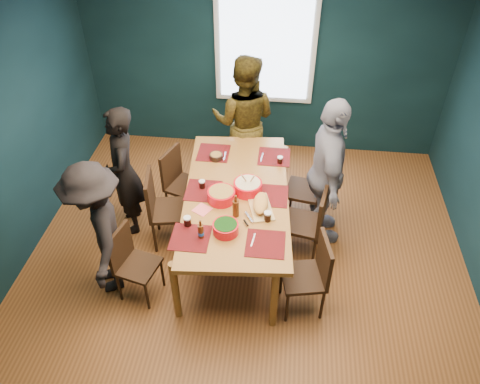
# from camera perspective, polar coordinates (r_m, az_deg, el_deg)

# --- Properties ---
(room) EXTENTS (5.01, 5.01, 2.71)m
(room) POSITION_cam_1_polar(r_m,az_deg,el_deg) (4.65, 1.07, 4.65)
(room) COLOR brown
(room) RESTS_ON ground
(dining_table) EXTENTS (1.28, 2.28, 0.83)m
(dining_table) POSITION_cam_1_polar(r_m,az_deg,el_deg) (5.06, -0.42, -0.83)
(dining_table) COLOR #A36F31
(dining_table) RESTS_ON floor
(chair_left_far) EXTENTS (0.52, 0.52, 0.91)m
(chair_left_far) POSITION_cam_1_polar(r_m,az_deg,el_deg) (5.75, -7.46, 1.67)
(chair_left_far) COLOR black
(chair_left_far) RESTS_ON floor
(chair_left_mid) EXTENTS (0.50, 0.50, 0.97)m
(chair_left_mid) POSITION_cam_1_polar(r_m,az_deg,el_deg) (5.35, -9.61, -1.51)
(chair_left_mid) COLOR black
(chair_left_mid) RESTS_ON floor
(chair_left_near) EXTENTS (0.47, 0.47, 0.85)m
(chair_left_near) POSITION_cam_1_polar(r_m,az_deg,el_deg) (4.92, -13.25, -7.94)
(chair_left_near) COLOR black
(chair_left_near) RESTS_ON floor
(chair_right_far) EXTENTS (0.50, 0.50, 0.95)m
(chair_right_far) POSITION_cam_1_polar(r_m,az_deg,el_deg) (5.62, 8.86, 0.79)
(chair_right_far) COLOR black
(chair_right_far) RESTS_ON floor
(chair_right_mid) EXTENTS (0.49, 0.49, 0.92)m
(chair_right_mid) POSITION_cam_1_polar(r_m,az_deg,el_deg) (5.20, 8.72, -3.29)
(chair_right_mid) COLOR black
(chair_right_mid) RESTS_ON floor
(chair_right_near) EXTENTS (0.49, 0.49, 0.92)m
(chair_right_near) POSITION_cam_1_polar(r_m,az_deg,el_deg) (4.69, 8.85, -9.43)
(chair_right_near) COLOR black
(chair_right_near) RESTS_ON floor
(person_far_left) EXTENTS (0.55, 0.68, 1.62)m
(person_far_left) POSITION_cam_1_polar(r_m,az_deg,el_deg) (5.49, -13.97, 2.31)
(person_far_left) COLOR black
(person_far_left) RESTS_ON floor
(person_back) EXTENTS (0.91, 0.73, 1.78)m
(person_back) POSITION_cam_1_polar(r_m,az_deg,el_deg) (6.11, 0.49, 8.65)
(person_back) COLOR black
(person_back) RESTS_ON floor
(person_right) EXTENTS (0.55, 1.11, 1.82)m
(person_right) POSITION_cam_1_polar(r_m,az_deg,el_deg) (5.23, 10.59, 2.16)
(person_right) COLOR silver
(person_right) RESTS_ON floor
(person_near_left) EXTENTS (0.91, 1.15, 1.57)m
(person_near_left) POSITION_cam_1_polar(r_m,az_deg,el_deg) (4.87, -16.83, -4.49)
(person_near_left) COLOR black
(person_near_left) RESTS_ON floor
(bowl_salad) EXTENTS (0.29, 0.29, 0.12)m
(bowl_salad) POSITION_cam_1_polar(r_m,az_deg,el_deg) (4.89, -2.29, -0.38)
(bowl_salad) COLOR red
(bowl_salad) RESTS_ON dining_table
(bowl_dumpling) EXTENTS (0.31, 0.31, 0.29)m
(bowl_dumpling) POSITION_cam_1_polar(r_m,az_deg,el_deg) (4.99, 0.95, 0.67)
(bowl_dumpling) COLOR red
(bowl_dumpling) RESTS_ON dining_table
(bowl_herbs) EXTENTS (0.25, 0.25, 0.11)m
(bowl_herbs) POSITION_cam_1_polar(r_m,az_deg,el_deg) (4.53, -1.76, -4.37)
(bowl_herbs) COLOR red
(bowl_herbs) RESTS_ON dining_table
(cutting_board) EXTENTS (0.32, 0.55, 0.12)m
(cutting_board) POSITION_cam_1_polar(r_m,az_deg,el_deg) (4.80, 2.52, -1.50)
(cutting_board) COLOR tan
(cutting_board) RESTS_ON dining_table
(small_bowl) EXTENTS (0.16, 0.16, 0.07)m
(small_bowl) POSITION_cam_1_polar(r_m,az_deg,el_deg) (5.49, -2.93, 4.37)
(small_bowl) COLOR black
(small_bowl) RESTS_ON dining_table
(beer_bottle_a) EXTENTS (0.06, 0.06, 0.22)m
(beer_bottle_a) POSITION_cam_1_polar(r_m,az_deg,el_deg) (4.48, -4.80, -4.80)
(beer_bottle_a) COLOR #48230C
(beer_bottle_a) RESTS_ON dining_table
(beer_bottle_b) EXTENTS (0.07, 0.07, 0.26)m
(beer_bottle_b) POSITION_cam_1_polar(r_m,az_deg,el_deg) (4.68, -0.52, -1.95)
(beer_bottle_b) COLOR #48230C
(beer_bottle_b) RESTS_ON dining_table
(cola_glass_a) EXTENTS (0.08, 0.08, 0.11)m
(cola_glass_a) POSITION_cam_1_polar(r_m,az_deg,el_deg) (4.63, -6.43, -3.53)
(cola_glass_a) COLOR black
(cola_glass_a) RESTS_ON dining_table
(cola_glass_b) EXTENTS (0.08, 0.08, 0.11)m
(cola_glass_b) POSITION_cam_1_polar(r_m,az_deg,el_deg) (4.66, 3.39, -2.94)
(cola_glass_b) COLOR black
(cola_glass_b) RESTS_ON dining_table
(cola_glass_c) EXTENTS (0.06, 0.06, 0.09)m
(cola_glass_c) POSITION_cam_1_polar(r_m,az_deg,el_deg) (5.43, 4.89, 3.94)
(cola_glass_c) COLOR black
(cola_glass_c) RESTS_ON dining_table
(cola_glass_d) EXTENTS (0.07, 0.07, 0.10)m
(cola_glass_d) POSITION_cam_1_polar(r_m,az_deg,el_deg) (5.06, -4.64, 0.98)
(cola_glass_d) COLOR black
(cola_glass_d) RESTS_ON dining_table
(napkin_a) EXTENTS (0.15, 0.15, 0.00)m
(napkin_a) POSITION_cam_1_polar(r_m,az_deg,el_deg) (5.05, 4.16, 0.12)
(napkin_a) COLOR #FF6B76
(napkin_a) RESTS_ON dining_table
(napkin_b) EXTENTS (0.22, 0.22, 0.00)m
(napkin_b) POSITION_cam_1_polar(r_m,az_deg,el_deg) (4.82, -4.64, -2.16)
(napkin_b) COLOR #FF6B76
(napkin_b) RESTS_ON dining_table
(napkin_c) EXTENTS (0.21, 0.21, 0.00)m
(napkin_c) POSITION_cam_1_polar(r_m,az_deg,el_deg) (4.51, 2.86, -5.72)
(napkin_c) COLOR #FF6B76
(napkin_c) RESTS_ON dining_table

